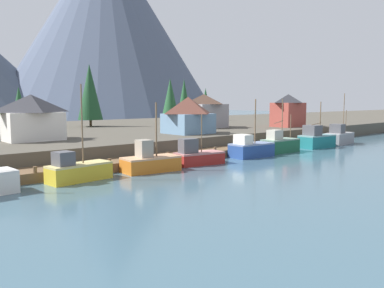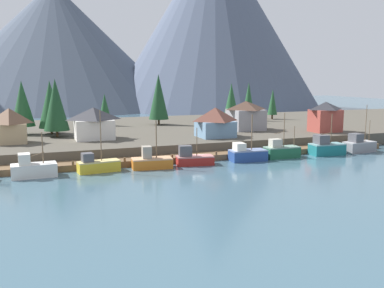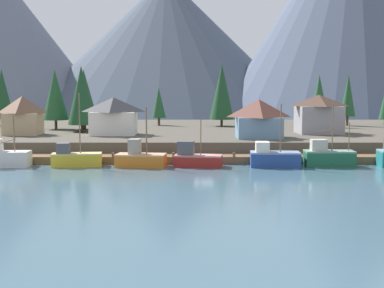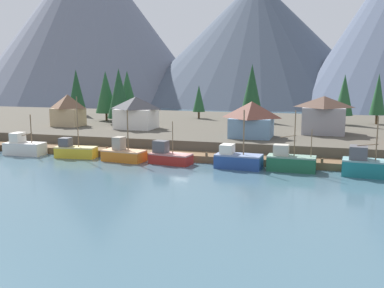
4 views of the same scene
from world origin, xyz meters
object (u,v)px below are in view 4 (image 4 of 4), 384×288
Objects in this scene: conifer_mid_right at (76,89)px; conifer_far_right at (127,93)px; fishing_boat_white at (24,147)px; house_tan at (68,110)px; conifer_back_left at (252,90)px; conifer_mid_left at (378,94)px; conifer_centre at (199,99)px; fishing_boat_red at (169,156)px; fishing_boat_teal at (367,165)px; conifer_back_right at (344,95)px; fishing_boat_green at (290,162)px; house_blue at (252,119)px; house_grey at (324,114)px; conifer_near_right at (106,92)px; fishing_boat_blue at (237,160)px; fishing_boat_yellow at (75,151)px; conifer_far_left at (119,93)px; house_white at (136,112)px; fishing_boat_orange at (123,154)px.

conifer_mid_right reaches higher than conifer_far_right.
conifer_mid_right is (-14.87, 39.94, 7.89)m from fishing_boat_white.
conifer_back_left is at bearing 31.01° from house_tan.
conifer_mid_left reaches higher than conifer_centre.
conifer_far_right is (-20.60, 30.01, 7.64)m from fishing_boat_red.
fishing_boat_teal is at bearing -61.65° from conifer_back_left.
fishing_boat_red is 0.57× the size of conifer_far_right.
conifer_back_right is 1.31× the size of conifer_centre.
conifer_centre is (-7.45, 41.35, 6.15)m from fishing_boat_red.
fishing_boat_red is 51.64m from conifer_mid_left.
house_blue reaches higher than fishing_boat_green.
conifer_near_right is at bearing 169.28° from house_grey.
fishing_boat_blue is 0.76× the size of conifer_mid_left.
fishing_boat_blue is 1.26× the size of house_tan.
house_tan is 0.60× the size of conifer_mid_left.
conifer_centre is (-28.43, 19.94, 1.38)m from house_grey.
fishing_boat_yellow is 32.88m from conifer_near_right.
fishing_boat_yellow reaches higher than fishing_boat_white.
conifer_back_left is at bearing 100.17° from fishing_boat_blue.
conifer_near_right is (2.14, 11.99, 3.20)m from house_tan.
fishing_boat_red is 0.79× the size of fishing_boat_green.
house_blue is 34.89m from conifer_far_right.
fishing_boat_yellow is 25.79m from conifer_far_left.
conifer_back_left is 13.48m from conifer_centre.
conifer_back_left is 1.09× the size of conifer_far_left.
conifer_near_right is 0.88× the size of conifer_back_left.
conifer_far_right is at bearing 56.89° from house_tan.
house_white is (11.40, 18.28, 4.41)m from fishing_boat_white.
conifer_centre is at bearing 40.78° from conifer_far_right.
conifer_back_right is (49.65, 36.92, 7.40)m from fishing_boat_white.
fishing_boat_blue reaches higher than fishing_boat_orange.
fishing_boat_yellow is at bearing -79.94° from conifer_far_left.
conifer_far_left reaches higher than fishing_boat_white.
house_tan reaches higher than fishing_boat_green.
fishing_boat_teal is 44.73m from conifer_back_left.
fishing_boat_red is 0.85× the size of house_grey.
fishing_boat_blue is at bearing -83.50° from conifer_back_left.
conifer_mid_right is at bearing 153.34° from fishing_boat_teal.
fishing_boat_blue is at bearing -67.19° from conifer_centre.
fishing_boat_yellow is at bearing -175.86° from fishing_boat_orange.
conifer_mid_right reaches higher than house_grey.
conifer_centre is at bearing 53.92° from conifer_far_left.
fishing_boat_teal is (41.96, -0.26, 0.31)m from fishing_boat_yellow.
fishing_boat_yellow is 42.40m from conifer_centre.
fishing_boat_orange is at bearing -62.61° from conifer_far_left.
fishing_boat_red is 23.17m from house_white.
conifer_centre reaches higher than fishing_boat_yellow.
fishing_boat_green is 1.09× the size of house_grey.
house_grey is at bearing 43.53° from fishing_boat_orange.
conifer_mid_left reaches higher than conifer_back_right.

